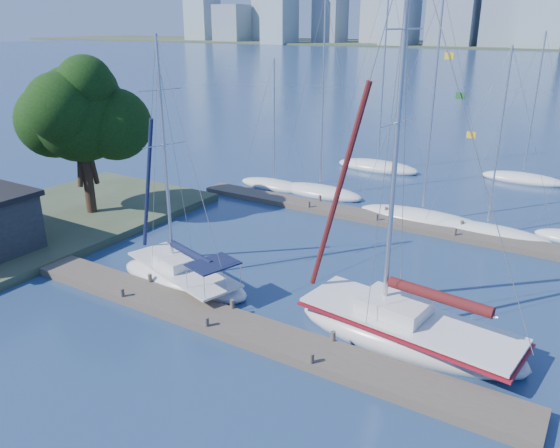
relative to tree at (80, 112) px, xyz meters
The scene contains 13 objects.
ground 18.29m from the tree, 22.15° to the right, with size 700.00×700.00×0.00m, color navy.
near_dock 18.21m from the tree, 22.15° to the right, with size 26.00×2.00×0.40m, color #50473B.
far_dock 21.24m from the tree, 28.71° to the left, with size 30.00×1.80×0.36m, color #50473B.
shore 7.75m from the tree, 112.52° to the right, with size 12.00×22.00×0.50m, color #38472D.
tree is the anchor object (origin of this frame).
sailboat_navy 13.76m from the tree, 19.91° to the right, with size 8.04×4.59×12.44m.
sailboat_maroon 23.92m from the tree, ahead, with size 9.86×4.23×15.93m.
bg_boat_0 15.72m from the tree, 62.96° to the left, with size 6.34×2.45×10.20m.
bg_boat_1 17.85m from the tree, 50.81° to the left, with size 6.94×2.62×14.55m.
bg_boat_2 22.93m from the tree, 30.28° to the left, with size 8.73×2.65×14.52m.
bg_boat_3 26.39m from the tree, 25.25° to the left, with size 7.64×4.81×11.49m.
bg_boat_6 25.79m from the tree, 63.24° to the left, with size 7.90×4.23×16.75m.
bg_boat_7 34.51m from the tree, 47.44° to the left, with size 6.63×2.34×12.11m.
Camera 1 is at (13.13, -16.25, 12.37)m, focal length 35.00 mm.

